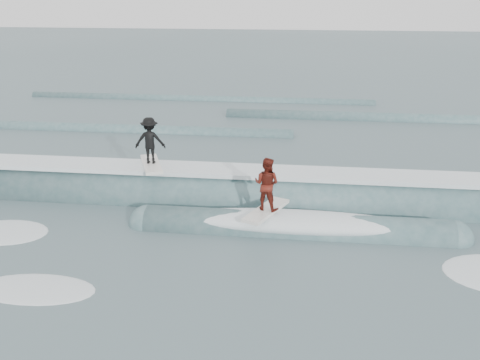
# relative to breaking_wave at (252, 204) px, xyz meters

# --- Properties ---
(ground) EXTENTS (160.00, 160.00, 0.00)m
(ground) POSITION_rel_breaking_wave_xyz_m (-0.34, -5.24, -0.05)
(ground) COLOR #374B50
(ground) RESTS_ON ground
(breaking_wave) EXTENTS (20.49, 3.83, 2.10)m
(breaking_wave) POSITION_rel_breaking_wave_xyz_m (0.00, 0.00, 0.00)
(breaking_wave) COLOR #3A5D62
(breaking_wave) RESTS_ON ground
(surfer_black) EXTENTS (1.26, 2.06, 1.66)m
(surfer_black) POSITION_rel_breaking_wave_xyz_m (-3.48, 0.41, 1.86)
(surfer_black) COLOR white
(surfer_black) RESTS_ON ground
(surfer_red) EXTENTS (1.30, 2.05, 1.68)m
(surfer_red) POSITION_rel_breaking_wave_xyz_m (0.59, -1.79, 1.30)
(surfer_red) COLOR silver
(surfer_red) RESTS_ON ground
(whitewater) EXTENTS (16.22, 8.80, 0.10)m
(whitewater) POSITION_rel_breaking_wave_xyz_m (-0.97, -5.26, -0.05)
(whitewater) COLOR white
(whitewater) RESTS_ON ground
(far_swells) EXTENTS (40.17, 8.65, 0.80)m
(far_swells) POSITION_rel_breaking_wave_xyz_m (-0.94, 12.41, -0.05)
(far_swells) COLOR #3A5D62
(far_swells) RESTS_ON ground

